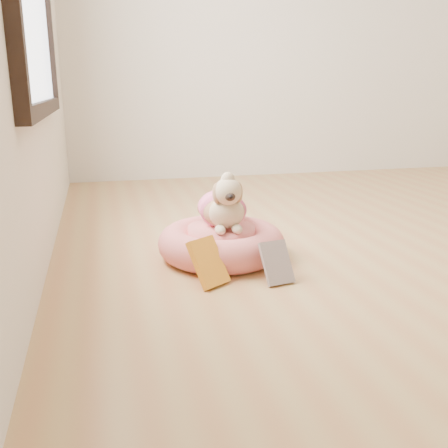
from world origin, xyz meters
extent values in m
plane|color=beige|center=(0.00, 2.25, 1.35)|extent=(4.50, 0.00, 4.50)
cylinder|color=#DF576B|center=(-1.24, 0.18, 0.04)|extent=(0.42, 0.42, 0.09)
torus|color=#DF576B|center=(-1.24, 0.18, 0.07)|extent=(0.57, 0.57, 0.15)
cylinder|color=#DF576B|center=(-1.24, 0.18, 0.11)|extent=(0.30, 0.30, 0.08)
cube|color=yellow|center=(-1.36, -0.11, 0.09)|extent=(0.18, 0.17, 0.18)
cube|color=white|center=(-1.09, -0.15, 0.08)|extent=(0.13, 0.13, 0.16)
camera|label=1|loc=(-1.76, -1.92, 0.76)|focal=40.00mm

